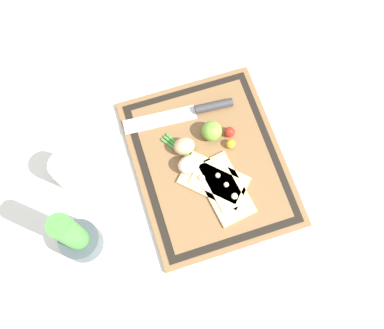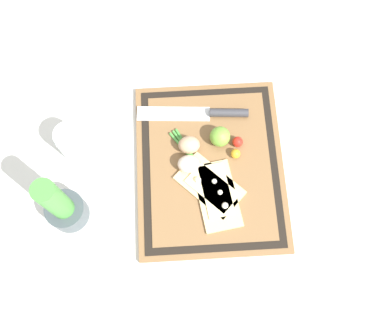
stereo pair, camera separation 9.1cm
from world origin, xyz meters
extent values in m
plane|color=silver|center=(0.00, 0.00, 0.00)|extent=(6.00, 6.00, 0.00)
cube|color=brown|center=(0.00, 0.00, 0.01)|extent=(0.46, 0.37, 0.01)
cube|color=black|center=(0.00, 0.00, 0.01)|extent=(0.43, 0.34, 0.00)
cube|color=brown|center=(0.00, 0.00, 0.02)|extent=(0.40, 0.30, 0.00)
cube|color=#DBBC7F|center=(-0.08, -0.01, 0.02)|extent=(0.19, 0.12, 0.01)
cube|color=beige|center=(-0.07, -0.01, 0.03)|extent=(0.14, 0.08, 0.00)
sphere|color=silver|center=(-0.11, -0.03, 0.03)|extent=(0.02, 0.02, 0.02)
sphere|color=silver|center=(-0.05, -0.01, 0.03)|extent=(0.01, 0.01, 0.01)
cube|color=#DBBC7F|center=(-0.05, 0.01, 0.02)|extent=(0.18, 0.18, 0.01)
cube|color=beige|center=(-0.06, 0.00, 0.03)|extent=(0.14, 0.14, 0.00)
sphere|color=silver|center=(-0.04, 0.03, 0.03)|extent=(0.02, 0.02, 0.02)
sphere|color=silver|center=(-0.07, -0.02, 0.03)|extent=(0.01, 0.01, 0.01)
cube|color=silver|center=(0.15, 0.09, 0.02)|extent=(0.05, 0.19, 0.00)
cylinder|color=#38383D|center=(0.14, -0.06, 0.03)|extent=(0.03, 0.10, 0.02)
ellipsoid|color=tan|center=(0.05, 0.05, 0.04)|extent=(0.04, 0.05, 0.04)
ellipsoid|color=beige|center=(0.00, 0.05, 0.04)|extent=(0.04, 0.05, 0.04)
sphere|color=#70A838|center=(0.07, -0.03, 0.04)|extent=(0.05, 0.05, 0.05)
sphere|color=red|center=(0.06, -0.07, 0.03)|extent=(0.03, 0.03, 0.03)
sphere|color=gold|center=(0.02, -0.07, 0.03)|extent=(0.02, 0.02, 0.02)
cylinder|color=#47933D|center=(-0.01, 0.03, 0.02)|extent=(0.22, 0.12, 0.01)
cylinder|color=#47933D|center=(-0.01, 0.03, 0.02)|extent=(0.22, 0.13, 0.01)
cylinder|color=#47933D|center=(-0.01, 0.03, 0.02)|extent=(0.20, 0.15, 0.01)
cylinder|color=#3D474C|center=(-0.10, 0.35, 0.03)|extent=(0.09, 0.09, 0.07)
cylinder|color=#47933D|center=(-0.10, 0.35, 0.13)|extent=(0.05, 0.05, 0.19)
cylinder|color=silver|center=(0.07, 0.34, 0.04)|extent=(0.07, 0.07, 0.09)
cylinder|color=#D16023|center=(0.07, 0.34, 0.02)|extent=(0.06, 0.06, 0.03)
cylinder|color=silver|center=(0.07, 0.34, 0.09)|extent=(0.07, 0.07, 0.01)
camera|label=1|loc=(-0.34, 0.16, 1.09)|focal=42.00mm
camera|label=2|loc=(-0.36, 0.07, 1.09)|focal=42.00mm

